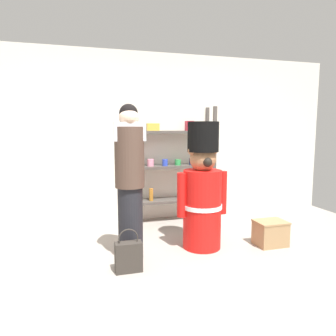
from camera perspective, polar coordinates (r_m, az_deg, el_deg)
ground_plane at (r=3.16m, az=4.48°, el=-19.96°), size 6.40×6.40×0.00m
back_wall at (r=4.93m, az=-4.41°, el=5.55°), size 6.40×0.12×2.60m
merchandise_shelf at (r=4.84m, az=0.55°, el=0.77°), size 1.37×0.35×1.78m
teddy_bear_guard at (r=3.77m, az=6.31°, el=-4.33°), size 0.63×0.48×1.52m
person_shopper at (r=3.39m, az=-7.00°, el=-2.15°), size 0.33×0.32×1.70m
shopping_bag at (r=3.30m, az=-7.23°, el=-15.71°), size 0.27×0.13×0.45m
display_crate at (r=4.15m, az=18.22°, el=-11.23°), size 0.38×0.29×0.31m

